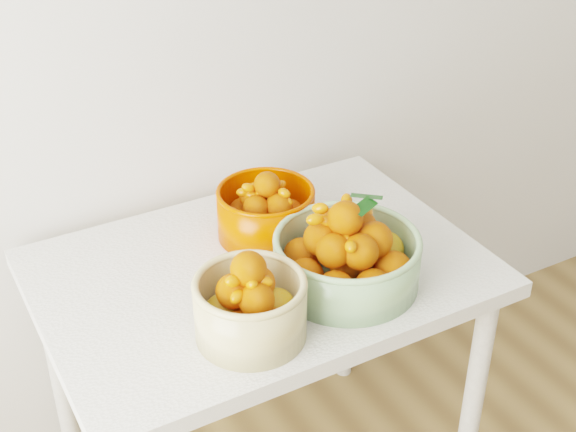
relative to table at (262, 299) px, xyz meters
name	(u,v)px	position (x,y,z in m)	size (l,w,h in m)	color
table	(262,299)	(0.00, 0.00, 0.00)	(1.00, 0.70, 0.75)	silver
bowl_cream	(250,306)	(-0.13, -0.21, 0.17)	(0.29, 0.29, 0.20)	tan
bowl_green	(347,256)	(0.14, -0.15, 0.17)	(0.38, 0.38, 0.21)	#8BB37E
bowl_orange	(266,211)	(0.07, 0.11, 0.16)	(0.28, 0.28, 0.17)	#D33100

